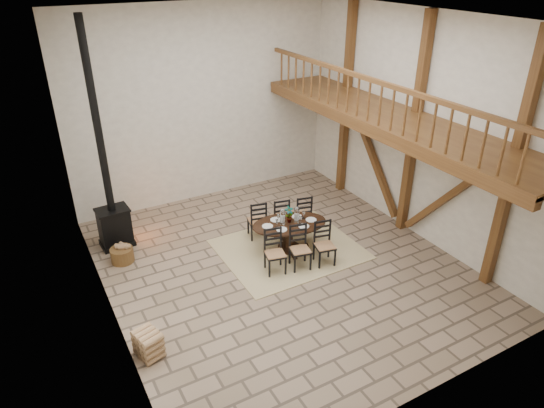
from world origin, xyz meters
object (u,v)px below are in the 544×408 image
wood_stove (111,202)px  log_basket (122,254)px  log_stack (148,344)px  dining_table (289,235)px

wood_stove → log_basket: bearing=-98.0°
wood_stove → log_stack: size_ratio=8.89×
dining_table → log_basket: size_ratio=4.37×
log_basket → dining_table: bearing=-21.8°
wood_stove → log_stack: wood_stove is taller
dining_table → log_basket: (-3.40, 1.36, -0.20)m
log_basket → log_stack: size_ratio=0.87×
log_stack → log_basket: bearing=84.4°
dining_table → log_stack: 4.05m
log_basket → log_stack: log_stack is taller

